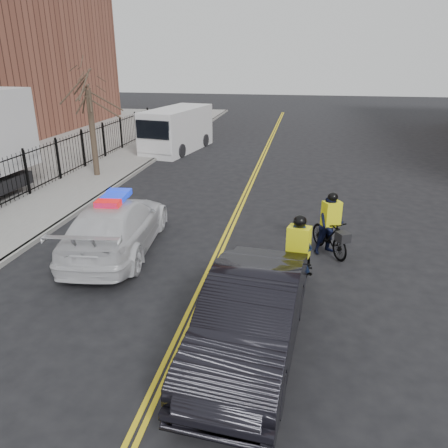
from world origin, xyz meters
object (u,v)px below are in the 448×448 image
cargo_van (176,130)px  dark_sedan (250,317)px  cyclist_near (297,266)px  cyclist_far (330,230)px  police_cruiser (116,225)px

cargo_van → dark_sedan: bearing=-59.7°
dark_sedan → cyclist_near: cyclist_near is taller
cargo_van → cyclist_far: cargo_van is taller
police_cruiser → cyclist_near: (5.50, -1.58, -0.09)m
police_cruiser → cargo_van: size_ratio=0.89×
dark_sedan → cargo_van: bearing=114.8°
police_cruiser → dark_sedan: size_ratio=1.13×
cyclist_near → cyclist_far: 2.68m
cyclist_far → police_cruiser: bearing=159.0°
cyclist_near → cyclist_far: (0.91, 2.52, 0.04)m
police_cruiser → cyclist_far: bearing=-177.8°
cyclist_near → cargo_van: bearing=129.0°
dark_sedan → cyclist_near: bearing=77.1°
cargo_van → cyclist_near: size_ratio=2.92×
police_cruiser → dark_sedan: 6.32m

